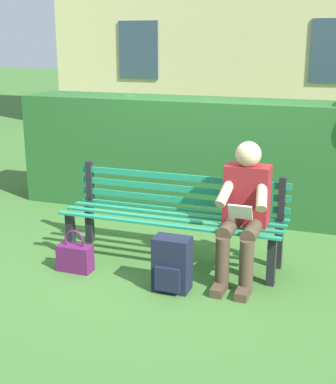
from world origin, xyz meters
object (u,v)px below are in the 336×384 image
at_px(person_seated, 244,208).
at_px(handbag, 75,257).
at_px(backpack, 172,264).
at_px(park_bench, 175,213).

relative_size(person_seated, handbag, 3.05).
distance_m(person_seated, handbag, 1.56).
relative_size(backpack, handbag, 1.18).
height_order(person_seated, handbag, person_seated).
distance_m(backpack, handbag, 0.95).
height_order(park_bench, handbag, park_bench).
distance_m(park_bench, person_seated, 0.73).
xyz_separation_m(park_bench, handbag, (0.74, 0.58, -0.32)).
distance_m(park_bench, backpack, 0.71).
bearing_deg(person_seated, park_bench, -15.09).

